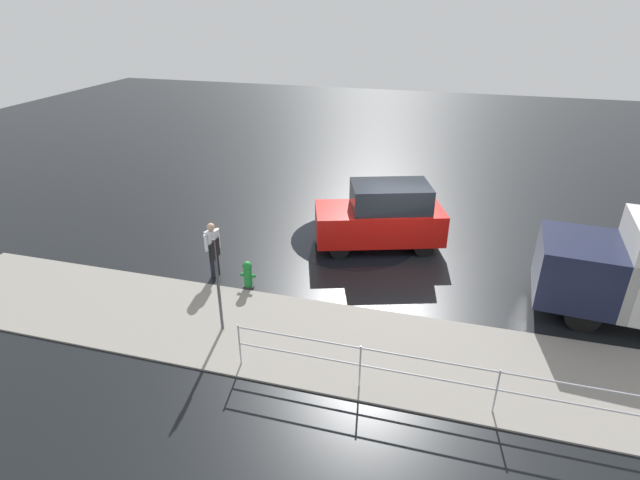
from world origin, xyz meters
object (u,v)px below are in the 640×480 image
fire_hydrant (248,275)px  moving_hatchback (382,216)px  pedestrian (213,245)px  sign_post (217,272)px

fire_hydrant → moving_hatchback: bearing=-131.5°
pedestrian → sign_post: sign_post is taller
pedestrian → moving_hatchback: bearing=-143.9°
moving_hatchback → pedestrian: bearing=36.1°
sign_post → fire_hydrant: bearing=-85.7°
pedestrian → fire_hydrant: bearing=162.4°
fire_hydrant → pedestrian: bearing=-17.6°
moving_hatchback → sign_post: bearing=61.6°
moving_hatchback → fire_hydrant: size_ratio=5.28×
moving_hatchback → pedestrian: 5.22m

